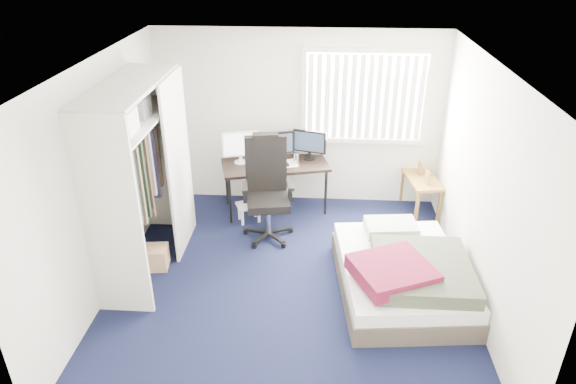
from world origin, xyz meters
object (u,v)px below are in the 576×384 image
(office_chair, at_px, (267,199))
(bed, at_px, (403,273))
(nightstand, at_px, (422,182))
(desk, at_px, (275,160))

(office_chair, bearing_deg, bed, -35.60)
(office_chair, distance_m, bed, 2.01)
(office_chair, bearing_deg, nightstand, 19.32)
(desk, distance_m, bed, 2.49)
(office_chair, relative_size, bed, 0.72)
(nightstand, distance_m, bed, 1.97)
(nightstand, xyz_separation_m, bed, (-0.48, -1.89, -0.22))
(bed, bearing_deg, nightstand, 75.64)
(office_chair, xyz_separation_m, bed, (1.62, -1.16, -0.26))
(bed, bearing_deg, desk, 130.18)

